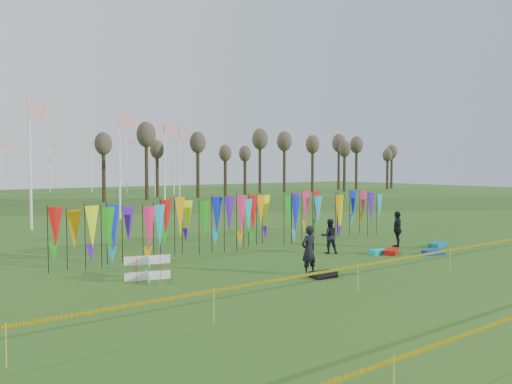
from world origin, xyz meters
TOP-DOWN VIEW (x-y plane):
  - ground at (0.00, 0.00)m, footprint 160.00×160.00m
  - banner_row at (0.28, 7.32)m, footprint 18.64×0.64m
  - caution_tape_near at (-0.22, -1.42)m, footprint 26.00×0.02m
  - tree_line at (32.00, 44.00)m, footprint 53.92×1.92m
  - box_kite at (-6.62, 3.92)m, footprint 0.80×0.80m
  - person_left at (-1.54, 1.28)m, footprint 0.67×0.50m
  - person_mid at (2.27, 4.09)m, footprint 0.89×0.82m
  - person_right at (5.99, 3.24)m, footprint 1.20×1.10m
  - kite_bag_turquoise at (4.00, 2.64)m, footprint 1.06×0.61m
  - kite_bag_blue at (5.84, 1.14)m, footprint 1.02×0.72m
  - kite_bag_red at (4.45, 2.35)m, footprint 1.29×1.05m
  - kite_bag_black at (-1.36, 0.70)m, footprint 0.97×0.64m
  - kite_bag_teal at (7.90, 2.27)m, footprint 1.09×0.64m

SIDE VIEW (x-z plane):
  - ground at x=0.00m, z-range 0.00..0.00m
  - kite_bag_blue at x=5.84m, z-range 0.00..0.19m
  - kite_bag_teal at x=7.90m, z-range 0.00..0.20m
  - kite_bag_turquoise at x=4.00m, z-range 0.00..0.20m
  - kite_bag_black at x=-1.36m, z-range 0.00..0.21m
  - kite_bag_red at x=4.45m, z-range 0.00..0.22m
  - box_kite at x=-6.62m, z-range 0.00..0.89m
  - caution_tape_near at x=-0.22m, z-range 0.33..1.23m
  - person_mid at x=2.27m, z-range 0.00..1.57m
  - person_right at x=5.99m, z-range 0.00..1.79m
  - person_left at x=-1.54m, z-range 0.00..1.81m
  - banner_row at x=0.28m, z-range 0.36..2.85m
  - tree_line at x=32.00m, z-range 2.25..10.09m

